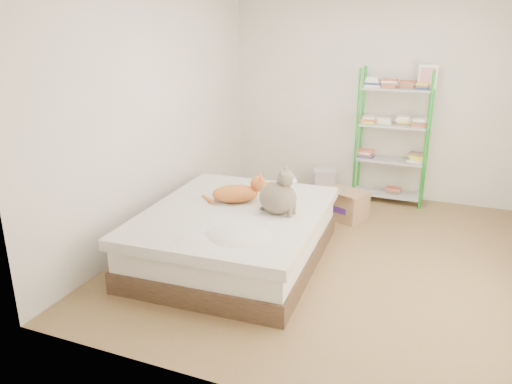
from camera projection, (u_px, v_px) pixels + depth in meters
The scene contains 7 objects.
room at pixel (335, 128), 4.59m from camera, with size 3.81×4.21×2.61m.
bed at pixel (235, 235), 4.85m from camera, with size 1.72×2.10×0.52m.
orange_cat at pixel (235, 191), 4.96m from camera, with size 0.54×0.29×0.22m, color orange, non-canonical shape.
grey_cat at pixel (278, 191), 4.63m from camera, with size 0.32×0.39×0.44m, color gray, non-canonical shape.
shelf_unit at pixel (393, 131), 6.25m from camera, with size 0.89×0.36×1.74m.
cardboard_box at pixel (344, 204), 5.93m from camera, with size 0.57×0.58×0.38m.
white_bin at pixel (324, 181), 6.77m from camera, with size 0.36×0.34×0.34m.
Camera 1 is at (1.03, -4.47, 2.23)m, focal length 35.00 mm.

